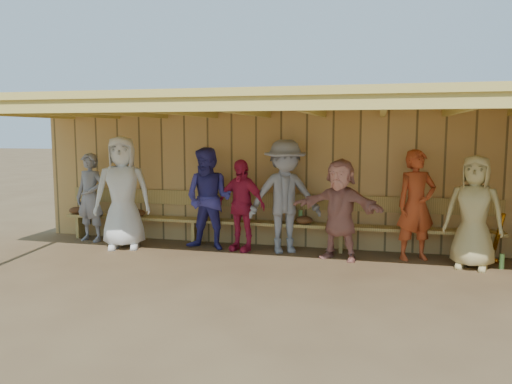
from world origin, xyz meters
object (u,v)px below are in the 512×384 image
at_px(player_c, 209,199).
at_px(player_h, 474,212).
at_px(bench, 267,217).
at_px(player_a, 90,197).
at_px(player_b, 122,192).
at_px(player_f, 340,209).
at_px(player_e, 285,196).
at_px(player_d, 241,205).
at_px(player_g, 416,205).

distance_m(player_c, player_h, 4.14).
relative_size(player_c, bench, 0.23).
xyz_separation_m(player_a, player_c, (2.31, -0.10, 0.06)).
bearing_deg(player_a, player_c, 6.52).
bearing_deg(player_b, bench, -4.66).
xyz_separation_m(player_f, bench, (-1.29, 0.56, -0.26)).
xyz_separation_m(player_b, player_f, (3.66, 0.11, -0.17)).
bearing_deg(player_a, player_e, 8.97).
relative_size(player_e, player_f, 1.18).
height_order(player_c, player_f, player_c).
bearing_deg(player_c, player_d, 10.10).
height_order(player_a, player_h, player_h).
relative_size(player_b, player_d, 1.25).
distance_m(player_e, player_g, 2.07).
xyz_separation_m(player_b, player_d, (2.01, 0.32, -0.19)).
bearing_deg(player_d, player_e, 20.22).
bearing_deg(player_d, player_b, -154.82).
distance_m(player_a, player_g, 5.67).
xyz_separation_m(player_a, player_g, (5.67, 0.00, 0.06)).
bearing_deg(player_g, player_d, 157.62).
relative_size(player_c, player_d, 1.13).
distance_m(player_d, bench, 0.56).
relative_size(player_d, bench, 0.20).
distance_m(player_e, player_f, 0.96).
relative_size(player_e, player_h, 1.12).
relative_size(player_a, player_d, 1.05).
height_order(player_e, player_f, player_e).
xyz_separation_m(player_e, player_g, (2.06, 0.00, -0.07)).
height_order(player_d, player_e, player_e).
height_order(player_a, player_c, player_c).
bearing_deg(player_c, player_b, -164.21).
relative_size(player_c, player_f, 1.09).
distance_m(player_f, player_h, 1.93).
bearing_deg(player_g, bench, 149.43).
relative_size(player_c, player_g, 1.01).
distance_m(player_e, bench, 0.63).
xyz_separation_m(player_c, player_f, (2.20, -0.16, -0.07)).
bearing_deg(player_b, player_h, -20.03).
xyz_separation_m(player_b, player_c, (1.46, 0.27, -0.10)).
relative_size(player_h, bench, 0.22).
relative_size(player_a, bench, 0.21).
xyz_separation_m(player_e, player_f, (0.91, -0.26, -0.14)).
height_order(player_b, player_d, player_b).
height_order(player_g, player_h, player_g).
relative_size(player_a, player_h, 0.97).
height_order(player_b, player_f, player_b).
bearing_deg(player_e, player_c, 162.39).
xyz_separation_m(player_a, bench, (3.22, 0.31, -0.28)).
distance_m(player_d, player_g, 2.81).
xyz_separation_m(player_c, player_e, (1.29, 0.10, 0.07)).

